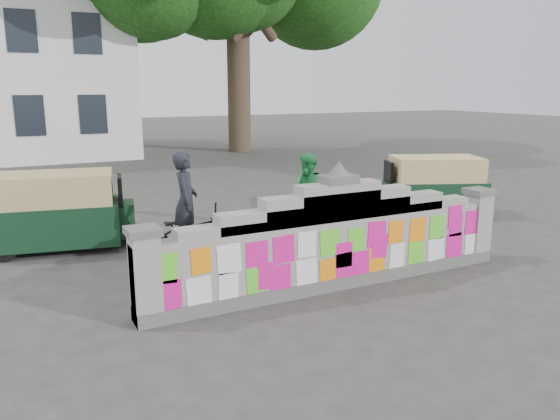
{
  "coord_description": "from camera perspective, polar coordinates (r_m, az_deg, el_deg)",
  "views": [
    {
      "loc": [
        -4.56,
        -6.92,
        3.12
      ],
      "look_at": [
        -0.5,
        1.0,
        1.1
      ],
      "focal_mm": 35.0,
      "sensor_mm": 36.0,
      "label": 1
    }
  ],
  "objects": [
    {
      "name": "ground",
      "position": [
        8.86,
        5.87,
        -7.91
      ],
      "size": [
        100.0,
        100.0,
        0.0
      ],
      "primitive_type": "plane",
      "color": "#383533",
      "rests_on": "ground"
    },
    {
      "name": "parapet_wall",
      "position": [
        8.62,
        6.01,
        -3.25
      ],
      "size": [
        6.48,
        0.44,
        2.01
      ],
      "color": "#4C4C49",
      "rests_on": "ground"
    },
    {
      "name": "cyclist_bike",
      "position": [
        10.01,
        -9.68,
        -2.48
      ],
      "size": [
        2.08,
        1.33,
        1.03
      ],
      "primitive_type": "imported",
      "rotation": [
        0.0,
        0.0,
        1.21
      ],
      "color": "black",
      "rests_on": "ground"
    },
    {
      "name": "cyclist_rider",
      "position": [
        9.93,
        -9.76,
        -0.48
      ],
      "size": [
        0.62,
        0.75,
        1.75
      ],
      "primitive_type": "imported",
      "rotation": [
        0.0,
        0.0,
        1.21
      ],
      "color": "black",
      "rests_on": "ground"
    },
    {
      "name": "pedestrian",
      "position": [
        11.77,
        2.94,
        1.72
      ],
      "size": [
        0.69,
        0.87,
        1.74
      ],
      "primitive_type": "imported",
      "rotation": [
        0.0,
        0.0,
        -1.54
      ],
      "color": "#279247",
      "rests_on": "ground"
    },
    {
      "name": "rickshaw_left",
      "position": [
        11.36,
        -22.02,
        -0.04
      ],
      "size": [
        2.81,
        1.69,
        1.51
      ],
      "rotation": [
        0.0,
        0.0,
        -0.19
      ],
      "color": "black",
      "rests_on": "ground"
    },
    {
      "name": "rickshaw_right",
      "position": [
        13.87,
        15.63,
        2.49
      ],
      "size": [
        2.7,
        2.02,
        1.46
      ],
      "rotation": [
        0.0,
        0.0,
        2.73
      ],
      "color": "#10311D",
      "rests_on": "ground"
    }
  ]
}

